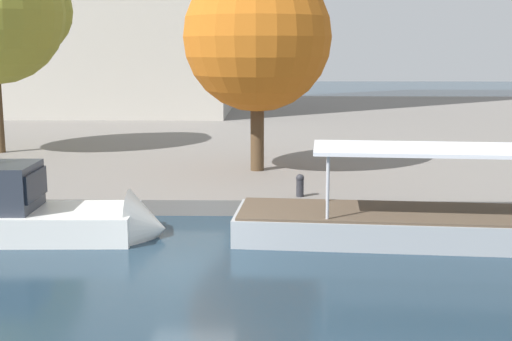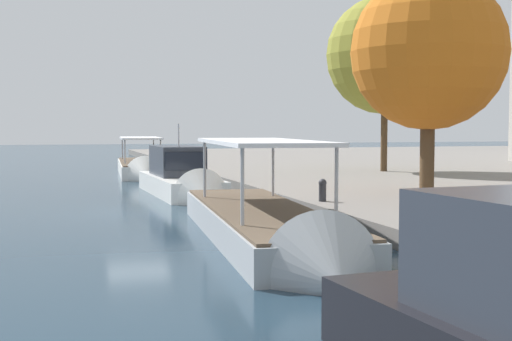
# 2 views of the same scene
# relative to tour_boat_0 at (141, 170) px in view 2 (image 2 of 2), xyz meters

# --- Properties ---
(ground_plane) EXTENTS (220.00, 220.00, 0.00)m
(ground_plane) POSITION_rel_tour_boat_0_xyz_m (21.27, -2.78, -0.40)
(ground_plane) COLOR #1E3342
(tour_boat_0) EXTENTS (13.78, 3.86, 3.78)m
(tour_boat_0) POSITION_rel_tour_boat_0_xyz_m (0.00, 0.00, 0.00)
(tour_boat_0) COLOR silver
(tour_boat_0) RESTS_ON ground_plane
(motor_yacht_1) EXTENTS (10.35, 3.05, 4.64)m
(motor_yacht_1) POSITION_rel_tour_boat_0_xyz_m (15.03, 0.20, 0.29)
(motor_yacht_1) COLOR silver
(motor_yacht_1) RESTS_ON ground_plane
(tour_boat_2) EXTENTS (14.65, 4.20, 4.22)m
(tour_boat_2) POSITION_rel_tour_boat_0_xyz_m (30.20, -0.01, 0.01)
(tour_boat_2) COLOR #9EA3A8
(tour_boat_2) RESTS_ON ground_plane
(mooring_bollard_0) EXTENTS (0.32, 0.32, 0.88)m
(mooring_bollard_0) POSITION_rel_tour_boat_0_xyz_m (24.68, 3.91, 0.67)
(mooring_bollard_0) COLOR #2D2D33
(mooring_bollard_0) RESTS_ON dock_promenade
(tree_0) EXTENTS (7.54, 7.88, 11.22)m
(tree_0) POSITION_rel_tour_boat_0_xyz_m (8.92, 14.82, 7.56)
(tree_0) COLOR #4C3823
(tree_0) RESTS_ON dock_promenade
(tree_2) EXTENTS (6.69, 6.69, 9.42)m
(tree_2) POSITION_rel_tour_boat_0_xyz_m (23.07, 9.42, 6.27)
(tree_2) COLOR #4C3823
(tree_2) RESTS_ON dock_promenade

